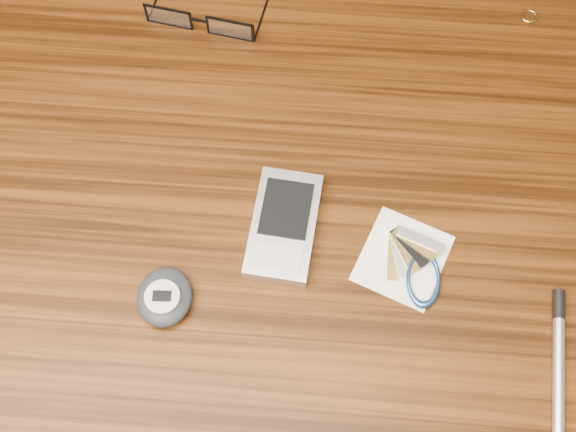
# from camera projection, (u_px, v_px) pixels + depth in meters

# --- Properties ---
(ground) EXTENTS (3.80, 3.80, 0.00)m
(ground) POSITION_uv_depth(u_px,v_px,m) (263.00, 394.00, 1.40)
(ground) COLOR #472814
(ground) RESTS_ON ground
(desk) EXTENTS (1.00, 0.70, 0.75)m
(desk) POSITION_uv_depth(u_px,v_px,m) (244.00, 285.00, 0.82)
(desk) COLOR #3D1E09
(desk) RESTS_ON ground
(eyeglasses) EXTENTS (0.15, 0.15, 0.03)m
(eyeglasses) POSITION_uv_depth(u_px,v_px,m) (201.00, 18.00, 0.83)
(eyeglasses) COLOR black
(eyeglasses) RESTS_ON desk
(gold_ring) EXTENTS (0.02, 0.02, 0.00)m
(gold_ring) POSITION_uv_depth(u_px,v_px,m) (529.00, 16.00, 0.84)
(gold_ring) COLOR tan
(gold_ring) RESTS_ON desk
(pda_phone) EXTENTS (0.07, 0.12, 0.02)m
(pda_phone) POSITION_uv_depth(u_px,v_px,m) (284.00, 225.00, 0.72)
(pda_phone) COLOR #B0B0B4
(pda_phone) RESTS_ON desk
(pedometer) EXTENTS (0.06, 0.06, 0.03)m
(pedometer) POSITION_uv_depth(u_px,v_px,m) (164.00, 297.00, 0.69)
(pedometer) COLOR #20242C
(pedometer) RESTS_ON desk
(notepad_keys) EXTENTS (0.11, 0.11, 0.01)m
(notepad_keys) POSITION_uv_depth(u_px,v_px,m) (413.00, 266.00, 0.71)
(notepad_keys) COLOR white
(notepad_keys) RESTS_ON desk
(silver_pen) EXTENTS (0.02, 0.14, 0.01)m
(silver_pen) POSITION_uv_depth(u_px,v_px,m) (559.00, 348.00, 0.68)
(silver_pen) COLOR silver
(silver_pen) RESTS_ON desk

